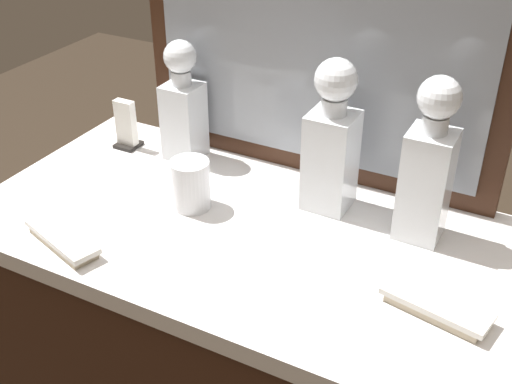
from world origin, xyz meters
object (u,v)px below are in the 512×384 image
silver_brush_far_left (436,306)px  crystal_tumbler_center (191,186)px  silver_brush_front (63,239)px  napkin_holder (126,128)px  crystal_decanter_far_left (331,150)px  crystal_decanter_left (427,175)px  crystal_decanter_far_right (184,112)px

silver_brush_far_left → crystal_tumbler_center: bearing=170.8°
silver_brush_front → napkin_holder: size_ratio=1.61×
crystal_decanter_far_left → crystal_decanter_left: (0.18, -0.02, 0.00)m
crystal_tumbler_center → napkin_holder: (-0.26, 0.14, 0.00)m
silver_brush_front → silver_brush_far_left: 0.63m
crystal_decanter_far_left → silver_brush_far_left: 0.35m
silver_brush_front → silver_brush_far_left: (0.62, 0.13, 0.00)m
silver_brush_far_left → napkin_holder: 0.78m
silver_brush_front → napkin_holder: napkin_holder is taller
crystal_decanter_far_left → silver_brush_front: (-0.36, -0.34, -0.11)m
crystal_tumbler_center → crystal_decanter_left: bearing=15.3°
crystal_decanter_far_left → silver_brush_front: crystal_decanter_far_left is taller
crystal_decanter_far_left → silver_brush_far_left: size_ratio=1.68×
crystal_decanter_far_right → napkin_holder: bearing=-170.4°
crystal_decanter_far_left → napkin_holder: (-0.49, 0.02, -0.07)m
crystal_decanter_far_left → napkin_holder: 0.49m
crystal_decanter_far_right → napkin_holder: size_ratio=2.36×
crystal_tumbler_center → napkin_holder: size_ratio=0.88×
crystal_decanter_far_right → crystal_tumbler_center: crystal_decanter_far_right is taller
crystal_decanter_far_left → napkin_holder: crystal_decanter_far_left is taller
crystal_decanter_far_left → silver_brush_far_left: crystal_decanter_far_left is taller
crystal_decanter_far_left → crystal_decanter_left: crystal_decanter_left is taller
crystal_decanter_far_right → silver_brush_front: crystal_decanter_far_right is taller
crystal_decanter_far_right → silver_brush_front: bearing=-91.4°
silver_brush_front → silver_brush_far_left: same height
napkin_holder → crystal_decanter_far_right: bearing=9.6°
crystal_decanter_far_right → silver_brush_far_left: crystal_decanter_far_right is taller
crystal_decanter_far_left → crystal_tumbler_center: crystal_decanter_far_left is taller
silver_brush_far_left → napkin_holder: size_ratio=1.59×
silver_brush_far_left → crystal_decanter_far_left: bearing=141.7°
crystal_decanter_left → silver_brush_far_left: crystal_decanter_left is taller
crystal_decanter_far_left → crystal_decanter_far_right: 0.35m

